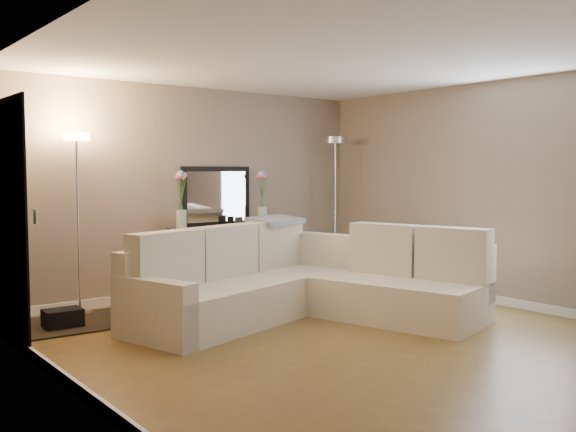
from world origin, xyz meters
TOP-DOWN VIEW (x-y plane):
  - floor at (0.00, 0.00)m, footprint 5.00×5.50m
  - ceiling at (0.00, 0.00)m, footprint 5.00×5.50m
  - wall_back at (0.00, 2.76)m, footprint 5.00×0.02m
  - wall_left at (-2.51, 0.00)m, footprint 0.02×5.50m
  - wall_right at (2.51, 0.00)m, footprint 0.02×5.50m
  - baseboard_back at (0.00, 2.73)m, footprint 5.00×0.03m
  - baseboard_left at (-2.48, 0.00)m, footprint 0.03×5.50m
  - baseboard_right at (2.48, 0.00)m, footprint 0.03×5.50m
  - doorway at (-2.48, 1.70)m, footprint 0.02×1.20m
  - switch_plate at (-2.48, 0.85)m, footprint 0.02×0.08m
  - sectional_sofa at (0.23, 0.92)m, footprint 3.38×2.82m
  - throw_blanket at (0.53, 1.71)m, footprint 0.79×0.61m
  - console_table at (0.23, 2.54)m, footprint 1.40×0.41m
  - leaning_mirror at (0.32, 2.72)m, footprint 0.99×0.07m
  - table_decor at (0.31, 2.50)m, footprint 0.59×0.13m
  - flower_vase_left at (-0.27, 2.55)m, footprint 0.16×0.13m
  - flower_vase_right at (0.91, 2.52)m, footprint 0.16×0.13m
  - floor_lamp_lit at (-1.57, 2.46)m, footprint 0.29×0.29m
  - floor_lamp_unlit at (2.02, 2.33)m, footprint 0.33×0.33m
  - charcoal_rug at (-1.70, 2.09)m, footprint 1.33×1.03m
  - black_bag at (-1.91, 1.99)m, footprint 0.38×0.27m

SIDE VIEW (x-z plane):
  - floor at x=0.00m, z-range -0.01..0.00m
  - charcoal_rug at x=-1.70m, z-range 0.00..0.02m
  - baseboard_back at x=0.00m, z-range 0.00..0.10m
  - baseboard_left at x=-2.48m, z-range 0.00..0.10m
  - baseboard_right at x=2.48m, z-range 0.00..0.10m
  - black_bag at x=-1.91m, z-range -0.05..0.19m
  - sectional_sofa at x=0.23m, z-range -0.13..0.85m
  - console_table at x=0.23m, z-range 0.05..0.91m
  - table_decor at x=0.31m, z-range 0.80..0.94m
  - throw_blanket at x=0.53m, z-range 0.93..1.03m
  - doorway at x=-2.48m, z-range 0.00..2.20m
  - flower_vase_left at x=-0.27m, z-range 0.78..1.51m
  - flower_vase_right at x=0.91m, z-range 0.78..1.51m
  - switch_plate at x=-2.48m, z-range 1.14..1.26m
  - leaning_mirror at x=0.32m, z-range 0.84..1.62m
  - wall_back at x=0.00m, z-range 0.00..2.60m
  - wall_left at x=-2.51m, z-range 0.00..2.60m
  - wall_right at x=2.51m, z-range 0.00..2.60m
  - floor_lamp_lit at x=-1.57m, z-range 0.41..2.38m
  - floor_lamp_unlit at x=2.02m, z-range 0.42..2.45m
  - ceiling at x=0.00m, z-range 2.60..2.61m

